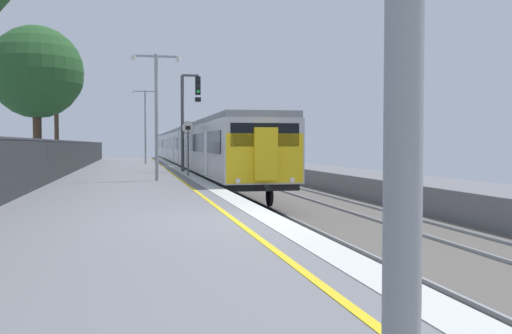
{
  "coord_description": "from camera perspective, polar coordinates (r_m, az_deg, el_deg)",
  "views": [
    {
      "loc": [
        -2.29,
        -10.92,
        1.5
      ],
      "look_at": [
        1.61,
        7.15,
        0.76
      ],
      "focal_mm": 39.96,
      "sensor_mm": 36.0,
      "label": 1
    }
  ],
  "objects": [
    {
      "name": "speed_limit_sign",
      "position": [
        27.15,
        -6.82,
        2.59
      ],
      "size": [
        0.59,
        0.08,
        2.58
      ],
      "color": "#59595B",
      "rests_on": "ground"
    },
    {
      "name": "platform_lamp_mid",
      "position": [
        23.79,
        -9.94,
        6.1
      ],
      "size": [
        2.0,
        0.2,
        5.19
      ],
      "color": "#93999E",
      "rests_on": "ground"
    },
    {
      "name": "background_tree_centre",
      "position": [
        38.04,
        -21.18,
        8.13
      ],
      "size": [
        3.63,
        3.63,
        7.44
      ],
      "color": "#473323",
      "rests_on": "ground"
    },
    {
      "name": "signal_gantry",
      "position": [
        31.44,
        -6.9,
        5.57
      ],
      "size": [
        1.1,
        0.24,
        5.31
      ],
      "color": "#47474C",
      "rests_on": "ground"
    },
    {
      "name": "background_tree_back",
      "position": [
        32.11,
        -21.32,
        8.61
      ],
      "size": [
        4.79,
        4.79,
        7.65
      ],
      "color": "#473323",
      "rests_on": "ground"
    },
    {
      "name": "platform_lamp_far",
      "position": [
        45.6,
        -11.02,
        4.61
      ],
      "size": [
        2.0,
        0.2,
        5.74
      ],
      "color": "#93999E",
      "rests_on": "ground"
    },
    {
      "name": "ground",
      "position": [
        12.16,
        12.04,
        -7.73
      ],
      "size": [
        17.4,
        110.0,
        1.21
      ],
      "color": "slate"
    },
    {
      "name": "commuter_train_at_platform",
      "position": [
        48.95,
        -7.05,
        2.0
      ],
      "size": [
        2.83,
        60.36,
        3.81
      ],
      "color": "#B7B7BC",
      "rests_on": "ground"
    },
    {
      "name": "background_tree_left",
      "position": [
        46.29,
        -19.47,
        8.17
      ],
      "size": [
        4.09,
        4.09,
        8.49
      ],
      "color": "#473323",
      "rests_on": "ground"
    }
  ]
}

